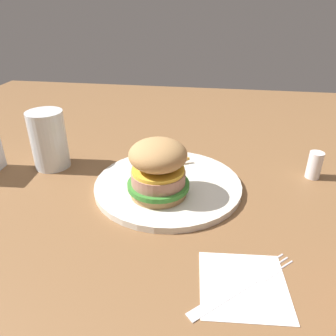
% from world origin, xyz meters
% --- Properties ---
extents(ground_plane, '(1.60, 1.60, 0.00)m').
position_xyz_m(ground_plane, '(0.00, 0.00, 0.00)').
color(ground_plane, brown).
extents(plate, '(0.28, 0.28, 0.01)m').
position_xyz_m(plate, '(0.01, 0.03, 0.01)').
color(plate, silver).
rests_on(plate, ground_plane).
extents(sandwich, '(0.11, 0.11, 0.10)m').
position_xyz_m(sandwich, '(-0.00, -0.02, 0.06)').
color(sandwich, tan).
rests_on(sandwich, plate).
extents(fries_pile, '(0.10, 0.09, 0.01)m').
position_xyz_m(fries_pile, '(0.00, 0.09, 0.02)').
color(fries_pile, '#E5B251').
rests_on(fries_pile, plate).
extents(napkin, '(0.12, 0.12, 0.00)m').
position_xyz_m(napkin, '(0.14, -0.19, 0.00)').
color(napkin, white).
rests_on(napkin, ground_plane).
extents(fork, '(0.14, 0.13, 0.00)m').
position_xyz_m(fork, '(0.14, -0.19, 0.00)').
color(fork, silver).
rests_on(fork, napkin).
extents(drink_glass, '(0.07, 0.07, 0.12)m').
position_xyz_m(drink_glass, '(-0.25, 0.08, 0.06)').
color(drink_glass, silver).
rests_on(drink_glass, ground_plane).
extents(salt_shaker, '(0.03, 0.03, 0.06)m').
position_xyz_m(salt_shaker, '(0.29, 0.11, 0.03)').
color(salt_shaker, white).
rests_on(salt_shaker, ground_plane).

